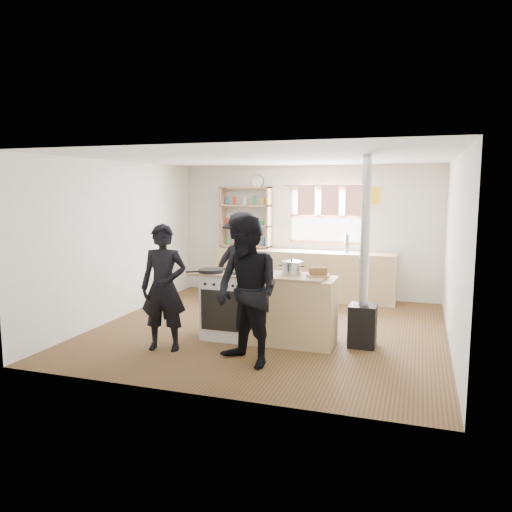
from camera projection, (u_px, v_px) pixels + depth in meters
name	position (u px, v px, depth m)	size (l,w,h in m)	color
ground	(270.00, 329.00, 7.41)	(5.00, 5.00, 0.01)	brown
back_counter	(303.00, 275.00, 9.43)	(3.40, 0.55, 0.90)	tan
shelving_unit	(246.00, 217.00, 9.77)	(1.00, 0.28, 1.20)	tan
thermos	(347.00, 244.00, 9.10)	(0.10, 0.10, 0.32)	silver
cooking_island	(268.00, 307.00, 6.78)	(1.97, 0.64, 0.93)	white
skillet_greens	(211.00, 270.00, 6.82)	(0.47, 0.47, 0.05)	black
roast_tray	(260.00, 272.00, 6.68)	(0.41, 0.37, 0.06)	silver
stockpot_stove	(247.00, 264.00, 7.03)	(0.25, 0.25, 0.20)	silver
stockpot_counter	(292.00, 268.00, 6.63)	(0.28, 0.28, 0.21)	silver
bread_board	(318.00, 273.00, 6.51)	(0.34, 0.30, 0.12)	tan
flue_heater	(363.00, 299.00, 6.52)	(0.35, 0.35, 2.50)	black
person_near_left	(164.00, 288.00, 6.37)	(0.59, 0.39, 1.63)	black
person_near_right	(247.00, 291.00, 5.80)	(0.86, 0.67, 1.77)	black
person_far	(243.00, 267.00, 7.76)	(1.11, 0.64, 1.71)	black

